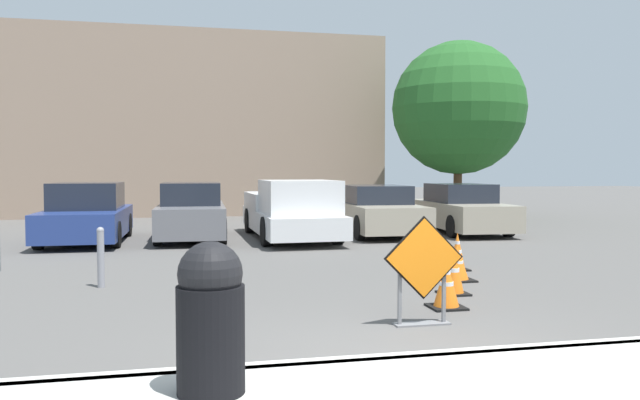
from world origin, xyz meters
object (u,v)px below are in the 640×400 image
Objects in this scene: parked_car_third at (377,211)px; traffic_cone_second at (453,271)px; traffic_cone_nearest at (446,285)px; parked_car_nearest at (87,215)px; parked_car_second at (191,213)px; bollard_nearest at (101,256)px; traffic_cone_fourth at (457,252)px; traffic_cone_third at (457,263)px; pickup_truck at (293,213)px; road_closed_sign at (423,268)px; trash_bin at (211,316)px; parked_car_fourth at (461,210)px.

traffic_cone_second is at bearing 82.24° from parked_car_third.
parked_car_nearest is at bearing 122.78° from traffic_cone_nearest.
parked_car_second is 6.87m from bollard_nearest.
traffic_cone_second is 2.31m from traffic_cone_fourth.
traffic_cone_third is 0.64× the size of bollard_nearest.
parked_car_second is 0.76× the size of pickup_truck.
pickup_truck is at bearing 94.01° from traffic_cone_nearest.
traffic_cone_third is 6.90m from pickup_truck.
bollard_nearest is (-5.76, 0.64, 0.21)m from traffic_cone_third.
bollard_nearest is at bearing 100.75° from parked_car_nearest.
parked_car_second is at bearing 109.31° from traffic_cone_nearest.
traffic_cone_nearest is 0.12× the size of pickup_truck.
pickup_truck reaches higher than traffic_cone_third.
parked_car_nearest is (-6.90, 7.21, 0.39)m from traffic_cone_third.
pickup_truck is 7.33m from bollard_nearest.
traffic_cone_third is at bearing 58.22° from road_closed_sign.
parked_car_fourth is at bearing 57.58° from trash_bin.
parked_car_third is at bearing 79.88° from traffic_cone_second.
road_closed_sign is 11.60m from parked_car_fourth.
pickup_truck is 1.20× the size of parked_car_third.
parked_car_nearest reaches higher than parked_car_second.
trash_bin is at bearing -131.39° from traffic_cone_third.
parked_car_fourth is at bearing -176.36° from parked_car_second.
trash_bin is (-4.75, -5.85, 0.39)m from traffic_cone_fourth.
trash_bin is (-3.25, -2.94, 0.42)m from traffic_cone_nearest.
parked_car_nearest is at bearing 4.84° from parked_car_third.
traffic_cone_third is at bearing 67.70° from parked_car_fourth.
traffic_cone_nearest is 0.90× the size of traffic_cone_second.
traffic_cone_nearest is at bearing 92.93° from pickup_truck.
parked_car_nearest is at bearing 99.87° from bollard_nearest.
parked_car_third is 9.66m from bollard_nearest.
traffic_cone_third is at bearing 134.64° from parked_car_nearest.
parked_car_fourth is at bearing 64.47° from traffic_cone_third.
parked_car_fourth reaches higher than traffic_cone_second.
traffic_cone_third is at bearing -115.34° from traffic_cone_fourth.
parked_car_fourth is at bearing -171.41° from pickup_truck.
parked_car_third is at bearing -175.85° from parked_car_second.
road_closed_sign is 0.28× the size of parked_car_third.
traffic_cone_second is 1.05× the size of traffic_cone_fourth.
traffic_cone_second is at bearing 96.89° from pickup_truck.
pickup_truck reaches higher than road_closed_sign.
parked_car_third is at bearing 82.51° from traffic_cone_third.
parked_car_third reaches higher than road_closed_sign.
traffic_cone_fourth is (1.02, 2.07, -0.02)m from traffic_cone_second.
traffic_cone_third is at bearing 62.93° from traffic_cone_second.
parked_car_nearest is (-7.38, 6.21, 0.35)m from traffic_cone_fourth.
parked_car_second is (-3.24, 9.25, 0.38)m from traffic_cone_nearest.
traffic_cone_nearest is 10.85m from parked_car_nearest.
parked_car_nearest is 1.01× the size of parked_car_second.
trash_bin is 5.69m from bollard_nearest.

